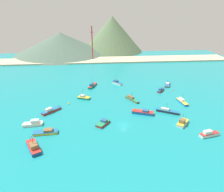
# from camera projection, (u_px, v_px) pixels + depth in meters

# --- Properties ---
(ground) EXTENTS (260.00, 280.00, 0.50)m
(ground) POSITION_uv_depth(u_px,v_px,m) (116.00, 98.00, 118.53)
(ground) COLOR teal
(fishing_boat_0) EXTENTS (6.78, 7.19, 6.06)m
(fishing_boat_0) POSITION_uv_depth(u_px,v_px,m) (117.00, 83.00, 140.06)
(fishing_boat_0) COLOR silver
(fishing_boat_0) RESTS_ON ground
(fishing_boat_1) EXTENTS (10.83, 6.70, 2.32)m
(fishing_boat_1) POSITION_uv_depth(u_px,v_px,m) (143.00, 112.00, 100.12)
(fishing_boat_1) COLOR #1E5BA8
(fishing_boat_1) RESTS_ON ground
(fishing_boat_2) EXTENTS (6.79, 10.20, 4.81)m
(fishing_boat_2) POSITION_uv_depth(u_px,v_px,m) (132.00, 99.00, 115.31)
(fishing_boat_2) COLOR brown
(fishing_boat_2) RESTS_ON ground
(fishing_boat_3) EXTENTS (3.44, 9.66, 5.52)m
(fishing_boat_3) POSITION_uv_depth(u_px,v_px,m) (182.00, 101.00, 112.14)
(fishing_boat_3) COLOR #1E5BA8
(fishing_boat_3) RESTS_ON ground
(fishing_boat_4) EXTENTS (7.43, 10.21, 5.93)m
(fishing_boat_4) POSITION_uv_depth(u_px,v_px,m) (34.00, 147.00, 74.63)
(fishing_boat_4) COLOR #14478C
(fishing_boat_4) RESTS_ON ground
(fishing_boat_5) EXTENTS (10.73, 7.38, 5.13)m
(fishing_boat_5) POSITION_uv_depth(u_px,v_px,m) (167.00, 111.00, 101.48)
(fishing_boat_5) COLOR #232328
(fishing_boat_5) RESTS_ON ground
(fishing_boat_6) EXTENTS (9.24, 9.00, 2.47)m
(fishing_boat_6) POSITION_uv_depth(u_px,v_px,m) (51.00, 110.00, 101.84)
(fishing_boat_6) COLOR red
(fishing_boat_6) RESTS_ON ground
(fishing_boat_7) EXTENTS (6.61, 10.58, 4.33)m
(fishing_boat_7) POSITION_uv_depth(u_px,v_px,m) (167.00, 84.00, 137.75)
(fishing_boat_7) COLOR brown
(fishing_boat_7) RESTS_ON ground
(fishing_boat_8) EXTENTS (7.44, 7.65, 5.36)m
(fishing_boat_8) POSITION_uv_depth(u_px,v_px,m) (182.00, 123.00, 90.72)
(fishing_boat_8) COLOR silver
(fishing_boat_8) RESTS_ON ground
(fishing_boat_9) EXTENTS (10.05, 3.81, 1.94)m
(fishing_boat_9) POSITION_uv_depth(u_px,v_px,m) (46.00, 132.00, 84.33)
(fishing_boat_9) COLOR gold
(fishing_boat_9) RESTS_ON ground
(fishing_boat_10) EXTENTS (6.21, 7.44, 2.30)m
(fishing_boat_10) POSITION_uv_depth(u_px,v_px,m) (161.00, 90.00, 127.73)
(fishing_boat_10) COLOR red
(fishing_boat_10) RESTS_ON ground
(fishing_boat_11) EXTENTS (8.57, 3.65, 2.69)m
(fishing_boat_11) POSITION_uv_depth(u_px,v_px,m) (33.00, 123.00, 90.07)
(fishing_boat_11) COLOR silver
(fishing_boat_11) RESTS_ON ground
(fishing_boat_12) EXTENTS (7.57, 5.44, 6.30)m
(fishing_boat_12) POSITION_uv_depth(u_px,v_px,m) (84.00, 97.00, 117.11)
(fishing_boat_12) COLOR #198466
(fishing_boat_12) RESTS_ON ground
(fishing_boat_13) EXTENTS (8.47, 3.87, 2.62)m
(fishing_boat_13) POSITION_uv_depth(u_px,v_px,m) (209.00, 134.00, 82.49)
(fishing_boat_13) COLOR silver
(fishing_boat_13) RESTS_ON ground
(fishing_boat_14) EXTENTS (6.89, 7.64, 2.08)m
(fishing_boat_14) POSITION_uv_depth(u_px,v_px,m) (103.00, 123.00, 90.95)
(fishing_boat_14) COLOR red
(fishing_boat_14) RESTS_ON ground
(fishing_boat_15) EXTENTS (6.19, 10.46, 5.15)m
(fishing_boat_15) POSITION_uv_depth(u_px,v_px,m) (92.00, 85.00, 134.93)
(fishing_boat_15) COLOR #198466
(fishing_boat_15) RESTS_ON ground
(buoy_0) EXTENTS (1.02, 1.02, 1.02)m
(buoy_0) POSITION_uv_depth(u_px,v_px,m) (69.00, 104.00, 110.67)
(buoy_0) COLOR gold
(buoy_0) RESTS_ON ground
(buoy_1) EXTENTS (0.62, 0.62, 0.62)m
(buoy_1) POSITION_uv_depth(u_px,v_px,m) (173.00, 91.00, 128.75)
(buoy_1) COLOR red
(buoy_1) RESTS_ON ground
(beach_strip) EXTENTS (247.00, 25.35, 1.20)m
(beach_strip) POSITION_uv_depth(u_px,v_px,m) (106.00, 60.00, 204.33)
(beach_strip) COLOR #C6B793
(beach_strip) RESTS_ON ground
(hill_west) EXTENTS (102.79, 102.79, 23.82)m
(hill_west) POSITION_uv_depth(u_px,v_px,m) (61.00, 44.00, 228.89)
(hill_west) COLOR #4C6656
(hill_west) RESTS_ON ground
(hill_central) EXTENTS (72.65, 72.65, 40.20)m
(hill_central) POSITION_uv_depth(u_px,v_px,m) (112.00, 34.00, 243.46)
(hill_central) COLOR #56704C
(hill_central) RESTS_ON ground
(radio_tower) EXTENTS (3.26, 2.61, 32.61)m
(radio_tower) POSITION_uv_depth(u_px,v_px,m) (92.00, 43.00, 200.62)
(radio_tower) COLOR #B7332D
(radio_tower) RESTS_ON ground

